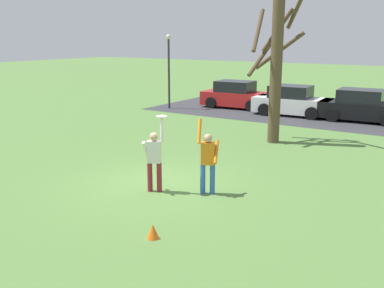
{
  "coord_description": "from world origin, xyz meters",
  "views": [
    {
      "loc": [
        7.46,
        -9.67,
        4.13
      ],
      "look_at": [
        0.97,
        0.3,
        1.24
      ],
      "focal_mm": 41.47,
      "sensor_mm": 36.0,
      "label": 1
    }
  ],
  "objects_px": {
    "frisbee_disc": "(162,116)",
    "parked_car_white": "(292,102)",
    "person_defender": "(208,159)",
    "field_cone_orange": "(153,231)",
    "parked_car_black": "(362,107)",
    "bare_tree_tall": "(276,62)",
    "lamppost_by_lot": "(169,64)",
    "parked_car_red": "(237,96)",
    "person_catcher": "(154,157)"
  },
  "relations": [
    {
      "from": "person_defender",
      "to": "bare_tree_tall",
      "type": "distance_m",
      "value": 7.08
    },
    {
      "from": "bare_tree_tall",
      "to": "frisbee_disc",
      "type": "bearing_deg",
      "value": -91.22
    },
    {
      "from": "frisbee_disc",
      "to": "parked_car_red",
      "type": "height_order",
      "value": "frisbee_disc"
    },
    {
      "from": "frisbee_disc",
      "to": "parked_car_red",
      "type": "bearing_deg",
      "value": 109.86
    },
    {
      "from": "parked_car_red",
      "to": "field_cone_orange",
      "type": "relative_size",
      "value": 13.15
    },
    {
      "from": "lamppost_by_lot",
      "to": "field_cone_orange",
      "type": "bearing_deg",
      "value": -55.24
    },
    {
      "from": "frisbee_disc",
      "to": "parked_car_black",
      "type": "distance_m",
      "value": 14.04
    },
    {
      "from": "person_catcher",
      "to": "field_cone_orange",
      "type": "xyz_separation_m",
      "value": [
        1.76,
        -2.34,
        -0.82
      ]
    },
    {
      "from": "frisbee_disc",
      "to": "lamppost_by_lot",
      "type": "bearing_deg",
      "value": 125.19
    },
    {
      "from": "lamppost_by_lot",
      "to": "frisbee_disc",
      "type": "bearing_deg",
      "value": -54.81
    },
    {
      "from": "parked_car_black",
      "to": "lamppost_by_lot",
      "type": "relative_size",
      "value": 0.99
    },
    {
      "from": "person_catcher",
      "to": "parked_car_white",
      "type": "distance_m",
      "value": 13.77
    },
    {
      "from": "frisbee_disc",
      "to": "parked_car_white",
      "type": "bearing_deg",
      "value": 96.13
    },
    {
      "from": "parked_car_black",
      "to": "lamppost_by_lot",
      "type": "bearing_deg",
      "value": -173.06
    },
    {
      "from": "field_cone_orange",
      "to": "person_catcher",
      "type": "bearing_deg",
      "value": 126.94
    },
    {
      "from": "person_catcher",
      "to": "parked_car_red",
      "type": "bearing_deg",
      "value": 82.78
    },
    {
      "from": "parked_car_white",
      "to": "lamppost_by_lot",
      "type": "height_order",
      "value": "lamppost_by_lot"
    },
    {
      "from": "person_defender",
      "to": "field_cone_orange",
      "type": "bearing_deg",
      "value": 72.54
    },
    {
      "from": "person_defender",
      "to": "parked_car_white",
      "type": "relative_size",
      "value": 0.49
    },
    {
      "from": "parked_car_black",
      "to": "bare_tree_tall",
      "type": "height_order",
      "value": "bare_tree_tall"
    },
    {
      "from": "parked_car_red",
      "to": "parked_car_white",
      "type": "distance_m",
      "value": 3.74
    },
    {
      "from": "person_catcher",
      "to": "parked_car_black",
      "type": "height_order",
      "value": "person_catcher"
    },
    {
      "from": "person_catcher",
      "to": "lamppost_by_lot",
      "type": "relative_size",
      "value": 0.49
    },
    {
      "from": "person_catcher",
      "to": "lamppost_by_lot",
      "type": "bearing_deg",
      "value": 98.08
    },
    {
      "from": "parked_car_white",
      "to": "parked_car_black",
      "type": "bearing_deg",
      "value": -0.33
    },
    {
      "from": "lamppost_by_lot",
      "to": "parked_car_red",
      "type": "bearing_deg",
      "value": 36.52
    },
    {
      "from": "frisbee_disc",
      "to": "parked_car_white",
      "type": "distance_m",
      "value": 13.76
    },
    {
      "from": "bare_tree_tall",
      "to": "parked_car_black",
      "type": "bearing_deg",
      "value": 73.6
    },
    {
      "from": "parked_car_black",
      "to": "field_cone_orange",
      "type": "bearing_deg",
      "value": -95.57
    },
    {
      "from": "person_defender",
      "to": "parked_car_red",
      "type": "relative_size",
      "value": 0.49
    },
    {
      "from": "parked_car_white",
      "to": "parked_car_black",
      "type": "distance_m",
      "value": 3.57
    },
    {
      "from": "person_catcher",
      "to": "frisbee_disc",
      "type": "xyz_separation_m",
      "value": [
        0.2,
        0.1,
        1.11
      ]
    },
    {
      "from": "parked_car_black",
      "to": "parked_car_white",
      "type": "bearing_deg",
      "value": 179.67
    },
    {
      "from": "frisbee_disc",
      "to": "parked_car_white",
      "type": "xyz_separation_m",
      "value": [
        -1.46,
        13.61,
        -1.37
      ]
    },
    {
      "from": "parked_car_white",
      "to": "field_cone_orange",
      "type": "relative_size",
      "value": 13.15
    },
    {
      "from": "frisbee_disc",
      "to": "bare_tree_tall",
      "type": "xyz_separation_m",
      "value": [
        0.15,
        7.2,
        1.09
      ]
    },
    {
      "from": "frisbee_disc",
      "to": "parked_car_red",
      "type": "xyz_separation_m",
      "value": [
        -5.14,
        14.24,
        -1.37
      ]
    },
    {
      "from": "person_catcher",
      "to": "lamppost_by_lot",
      "type": "distance_m",
      "value": 14.57
    },
    {
      "from": "bare_tree_tall",
      "to": "field_cone_orange",
      "type": "relative_size",
      "value": 18.78
    },
    {
      "from": "parked_car_red",
      "to": "bare_tree_tall",
      "type": "xyz_separation_m",
      "value": [
        5.3,
        -7.04,
        2.45
      ]
    },
    {
      "from": "parked_car_red",
      "to": "parked_car_black",
      "type": "distance_m",
      "value": 7.26
    },
    {
      "from": "frisbee_disc",
      "to": "person_defender",
      "type": "bearing_deg",
      "value": 26.24
    },
    {
      "from": "person_catcher",
      "to": "parked_car_black",
      "type": "bearing_deg",
      "value": 54.37
    },
    {
      "from": "person_catcher",
      "to": "bare_tree_tall",
      "type": "xyz_separation_m",
      "value": [
        0.36,
        7.3,
        2.2
      ]
    },
    {
      "from": "bare_tree_tall",
      "to": "lamppost_by_lot",
      "type": "bearing_deg",
      "value": 151.34
    },
    {
      "from": "person_defender",
      "to": "lamppost_by_lot",
      "type": "xyz_separation_m",
      "value": [
        -9.46,
        11.32,
        1.6
      ]
    },
    {
      "from": "person_defender",
      "to": "parked_car_white",
      "type": "distance_m",
      "value": 13.32
    },
    {
      "from": "frisbee_disc",
      "to": "field_cone_orange",
      "type": "distance_m",
      "value": 3.48
    },
    {
      "from": "person_catcher",
      "to": "field_cone_orange",
      "type": "distance_m",
      "value": 3.05
    },
    {
      "from": "lamppost_by_lot",
      "to": "person_catcher",
      "type": "bearing_deg",
      "value": -55.69
    }
  ]
}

